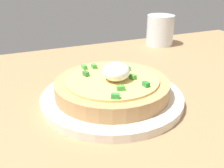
# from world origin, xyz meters

# --- Properties ---
(dining_table) EXTENTS (1.15, 0.70, 0.02)m
(dining_table) POSITION_xyz_m (0.00, 0.00, 0.01)
(dining_table) COLOR #A67F55
(dining_table) RESTS_ON ground
(plate) EXTENTS (0.26, 0.26, 0.01)m
(plate) POSITION_xyz_m (-0.03, -0.02, 0.03)
(plate) COLOR silver
(plate) RESTS_ON dining_table
(pizza) EXTENTS (0.21, 0.21, 0.06)m
(pizza) POSITION_xyz_m (-0.03, -0.02, 0.05)
(pizza) COLOR tan
(pizza) RESTS_ON plate
(cup_near) EXTENTS (0.08, 0.08, 0.09)m
(cup_near) POSITION_xyz_m (0.25, 0.27, 0.06)
(cup_near) COLOR silver
(cup_near) RESTS_ON dining_table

